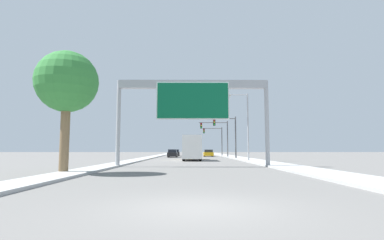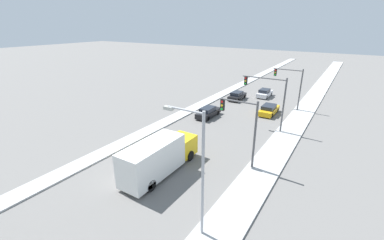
{
  "view_description": "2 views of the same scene",
  "coord_description": "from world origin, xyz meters",
  "px_view_note": "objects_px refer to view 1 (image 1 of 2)",
  "views": [
    {
      "loc": [
        -0.22,
        -7.83,
        1.5
      ],
      "look_at": [
        0.0,
        29.33,
        5.13
      ],
      "focal_mm": 28.0,
      "sensor_mm": 36.0,
      "label": 1
    },
    {
      "loc": [
        13.16,
        17.49,
        12.7
      ],
      "look_at": [
        0.15,
        38.0,
        3.47
      ],
      "focal_mm": 24.0,
      "sensor_mm": 36.0,
      "label": 2
    }
  ],
  "objects_px": {
    "car_far_right": "(208,153)",
    "traffic_light_far_intersection": "(216,136)",
    "car_mid_right": "(191,153)",
    "traffic_light_near_intersection": "(228,131)",
    "street_lamp_right": "(245,121)",
    "car_near_left": "(173,154)",
    "car_far_left": "(175,153)",
    "sign_gantry": "(193,97)",
    "palm_tree_foreground": "(67,83)",
    "truck_box_primary": "(192,148)",
    "traffic_light_mid_block": "(218,132)"
  },
  "relations": [
    {
      "from": "car_far_right",
      "to": "traffic_light_far_intersection",
      "type": "height_order",
      "value": "traffic_light_far_intersection"
    },
    {
      "from": "car_mid_right",
      "to": "traffic_light_near_intersection",
      "type": "xyz_separation_m",
      "value": [
        5.66,
        -24.98,
        3.63
      ]
    },
    {
      "from": "street_lamp_right",
      "to": "car_near_left",
      "type": "bearing_deg",
      "value": 117.19
    },
    {
      "from": "car_far_left",
      "to": "street_lamp_right",
      "type": "xyz_separation_m",
      "value": [
        10.0,
        -29.92,
        4.28
      ]
    },
    {
      "from": "sign_gantry",
      "to": "car_far_left",
      "type": "distance_m",
      "value": 41.15
    },
    {
      "from": "palm_tree_foreground",
      "to": "street_lamp_right",
      "type": "height_order",
      "value": "street_lamp_right"
    },
    {
      "from": "truck_box_primary",
      "to": "car_mid_right",
      "type": "bearing_deg",
      "value": 90.0
    },
    {
      "from": "car_far_right",
      "to": "traffic_light_far_intersection",
      "type": "xyz_separation_m",
      "value": [
        1.89,
        4.01,
        3.62
      ]
    },
    {
      "from": "car_far_right",
      "to": "palm_tree_foreground",
      "type": "distance_m",
      "value": 44.97
    },
    {
      "from": "car_far_left",
      "to": "car_mid_right",
      "type": "bearing_deg",
      "value": 51.84
    },
    {
      "from": "truck_box_primary",
      "to": "traffic_light_mid_block",
      "type": "distance_m",
      "value": 16.31
    },
    {
      "from": "truck_box_primary",
      "to": "street_lamp_right",
      "type": "relative_size",
      "value": 1.05
    },
    {
      "from": "traffic_light_far_intersection",
      "to": "street_lamp_right",
      "type": "height_order",
      "value": "street_lamp_right"
    },
    {
      "from": "car_mid_right",
      "to": "street_lamp_right",
      "type": "height_order",
      "value": "street_lamp_right"
    },
    {
      "from": "car_far_left",
      "to": "palm_tree_foreground",
      "type": "height_order",
      "value": "palm_tree_foreground"
    },
    {
      "from": "street_lamp_right",
      "to": "car_far_right",
      "type": "bearing_deg",
      "value": 96.74
    },
    {
      "from": "sign_gantry",
      "to": "car_far_right",
      "type": "bearing_deg",
      "value": 84.46
    },
    {
      "from": "street_lamp_right",
      "to": "car_far_left",
      "type": "bearing_deg",
      "value": 108.48
    },
    {
      "from": "car_mid_right",
      "to": "street_lamp_right",
      "type": "distance_m",
      "value": 35.24
    },
    {
      "from": "car_mid_right",
      "to": "truck_box_primary",
      "type": "bearing_deg",
      "value": -90.0
    },
    {
      "from": "traffic_light_near_intersection",
      "to": "truck_box_primary",
      "type": "bearing_deg",
      "value": -137.27
    },
    {
      "from": "car_far_right",
      "to": "car_far_left",
      "type": "bearing_deg",
      "value": 147.05
    },
    {
      "from": "car_mid_right",
      "to": "car_far_left",
      "type": "distance_m",
      "value": 5.66
    },
    {
      "from": "car_near_left",
      "to": "palm_tree_foreground",
      "type": "relative_size",
      "value": 0.61
    },
    {
      "from": "traffic_light_mid_block",
      "to": "truck_box_primary",
      "type": "bearing_deg",
      "value": -108.4
    },
    {
      "from": "car_near_left",
      "to": "car_mid_right",
      "type": "bearing_deg",
      "value": 76.79
    },
    {
      "from": "car_near_left",
      "to": "palm_tree_foreground",
      "type": "height_order",
      "value": "palm_tree_foreground"
    },
    {
      "from": "sign_gantry",
      "to": "car_near_left",
      "type": "relative_size",
      "value": 2.81
    },
    {
      "from": "palm_tree_foreground",
      "to": "car_near_left",
      "type": "bearing_deg",
      "value": 83.08
    },
    {
      "from": "car_far_right",
      "to": "traffic_light_mid_block",
      "type": "bearing_deg",
      "value": -75.37
    },
    {
      "from": "truck_box_primary",
      "to": "traffic_light_near_intersection",
      "type": "bearing_deg",
      "value": 42.73
    },
    {
      "from": "car_mid_right",
      "to": "car_far_right",
      "type": "distance_m",
      "value": 9.65
    },
    {
      "from": "car_far_right",
      "to": "traffic_light_near_intersection",
      "type": "bearing_deg",
      "value": -82.32
    },
    {
      "from": "car_near_left",
      "to": "truck_box_primary",
      "type": "bearing_deg",
      "value": -77.12
    },
    {
      "from": "car_near_left",
      "to": "street_lamp_right",
      "type": "height_order",
      "value": "street_lamp_right"
    },
    {
      "from": "car_near_left",
      "to": "traffic_light_far_intersection",
      "type": "xyz_separation_m",
      "value": [
        8.89,
        9.92,
        3.6
      ]
    },
    {
      "from": "car_far_left",
      "to": "street_lamp_right",
      "type": "height_order",
      "value": "street_lamp_right"
    },
    {
      "from": "street_lamp_right",
      "to": "palm_tree_foreground",
      "type": "bearing_deg",
      "value": -129.22
    },
    {
      "from": "car_mid_right",
      "to": "car_near_left",
      "type": "height_order",
      "value": "car_near_left"
    },
    {
      "from": "car_mid_right",
      "to": "car_far_left",
      "type": "height_order",
      "value": "car_far_left"
    },
    {
      "from": "traffic_light_near_intersection",
      "to": "traffic_light_mid_block",
      "type": "distance_m",
      "value": 10.02
    },
    {
      "from": "street_lamp_right",
      "to": "traffic_light_mid_block",
      "type": "bearing_deg",
      "value": 94.24
    },
    {
      "from": "traffic_light_near_intersection",
      "to": "traffic_light_far_intersection",
      "type": "distance_m",
      "value": 20.0
    },
    {
      "from": "sign_gantry",
      "to": "truck_box_primary",
      "type": "bearing_deg",
      "value": 90.0
    },
    {
      "from": "truck_box_primary",
      "to": "street_lamp_right",
      "type": "xyz_separation_m",
      "value": [
        6.5,
        -4.17,
        3.31
      ]
    },
    {
      "from": "car_near_left",
      "to": "traffic_light_near_intersection",
      "type": "distance_m",
      "value": 14.09
    },
    {
      "from": "traffic_light_mid_block",
      "to": "palm_tree_foreground",
      "type": "bearing_deg",
      "value": -109.39
    },
    {
      "from": "traffic_light_mid_block",
      "to": "street_lamp_right",
      "type": "xyz_separation_m",
      "value": [
        1.44,
        -19.39,
        0.35
      ]
    },
    {
      "from": "traffic_light_far_intersection",
      "to": "car_near_left",
      "type": "bearing_deg",
      "value": -131.84
    },
    {
      "from": "sign_gantry",
      "to": "truck_box_primary",
      "type": "height_order",
      "value": "sign_gantry"
    }
  ]
}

